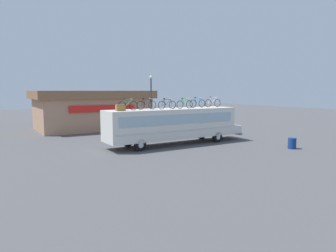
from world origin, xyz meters
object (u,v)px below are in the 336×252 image
luggage_bag_1 (120,108)px  rooftop_bicycle_3 (167,105)px  rooftop_bicycle_4 (185,104)px  trash_bin (292,143)px  bus (174,123)px  rooftop_bicycle_5 (197,103)px  rooftop_bicycle_6 (213,103)px  rooftop_bicycle_2 (146,105)px  rooftop_bicycle_1 (128,105)px  street_lamp (151,102)px

luggage_bag_1 → rooftop_bicycle_3: 4.12m
rooftop_bicycle_4 → rooftop_bicycle_3: bearing=177.6°
trash_bin → bus: bearing=136.2°
bus → rooftop_bicycle_5: (2.69, 0.34, 1.64)m
rooftop_bicycle_4 → rooftop_bicycle_5: bearing=18.8°
rooftop_bicycle_5 → rooftop_bicycle_6: rooftop_bicycle_6 is taller
rooftop_bicycle_3 → rooftop_bicycle_4: rooftop_bicycle_4 is taller
trash_bin → rooftop_bicycle_4: bearing=133.4°
luggage_bag_1 → rooftop_bicycle_2: size_ratio=0.40×
trash_bin → rooftop_bicycle_1: bearing=150.0°
rooftop_bicycle_5 → trash_bin: bearing=-59.1°
bus → rooftop_bicycle_1: (-4.27, -0.13, 1.63)m
bus → street_lamp: bearing=80.9°
rooftop_bicycle_4 → rooftop_bicycle_6: size_ratio=0.90×
bus → rooftop_bicycle_6: rooftop_bicycle_6 is taller
bus → rooftop_bicycle_1: bearing=-178.3°
luggage_bag_1 → rooftop_bicycle_6: bearing=3.4°
rooftop_bicycle_2 → rooftop_bicycle_4: 3.43m
bus → luggage_bag_1: 5.16m
street_lamp → luggage_bag_1: bearing=-134.3°
rooftop_bicycle_2 → rooftop_bicycle_5: (5.21, 0.19, 0.01)m
rooftop_bicycle_5 → trash_bin: (4.09, -6.84, -2.98)m
rooftop_bicycle_3 → street_lamp: (1.73, 5.91, 0.03)m
rooftop_bicycle_1 → trash_bin: (11.05, -6.37, -2.98)m
bus → luggage_bag_1: bearing=-176.6°
bus → rooftop_bicycle_6: 4.69m
rooftop_bicycle_4 → trash_bin: rooftop_bicycle_4 is taller
rooftop_bicycle_6 → street_lamp: bearing=122.6°
bus → rooftop_bicycle_5: bearing=7.2°
street_lamp → rooftop_bicycle_6: bearing=-57.4°
rooftop_bicycle_5 → rooftop_bicycle_6: (1.70, -0.08, 0.01)m
luggage_bag_1 → rooftop_bicycle_1: (0.66, 0.17, 0.14)m
rooftop_bicycle_1 → luggage_bag_1: bearing=-166.0°
rooftop_bicycle_1 → rooftop_bicycle_6: rooftop_bicycle_6 is taller
bus → luggage_bag_1: size_ratio=18.31×
rooftop_bicycle_6 → rooftop_bicycle_5: bearing=177.2°
rooftop_bicycle_4 → trash_bin: bearing=-46.6°
street_lamp → bus: bearing=-99.1°
rooftop_bicycle_3 → trash_bin: 10.31m
rooftop_bicycle_5 → trash_bin: 8.51m
rooftop_bicycle_2 → rooftop_bicycle_5: rooftop_bicycle_5 is taller
rooftop_bicycle_1 → rooftop_bicycle_5: rooftop_bicycle_5 is taller
rooftop_bicycle_2 → street_lamp: bearing=58.3°
street_lamp → rooftop_bicycle_5: bearing=-71.7°
rooftop_bicycle_4 → trash_bin: (5.90, -6.23, -2.97)m
luggage_bag_1 → rooftop_bicycle_5: size_ratio=0.41×
luggage_bag_1 → rooftop_bicycle_2: 2.45m
rooftop_bicycle_1 → bus: bearing=1.7°
rooftop_bicycle_1 → trash_bin: 13.10m
rooftop_bicycle_3 → rooftop_bicycle_4: 1.70m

